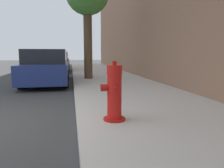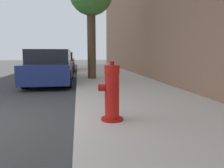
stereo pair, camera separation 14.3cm
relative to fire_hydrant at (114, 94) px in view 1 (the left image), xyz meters
name	(u,v)px [view 1 (the left image)]	position (x,y,z in m)	size (l,w,h in m)	color
sidewalk_slab	(163,116)	(0.97, 0.31, -0.51)	(3.13, 40.00, 0.15)	#B7B2A8
fire_hydrant	(114,94)	(0.00, 0.00, 0.00)	(0.40, 0.40, 0.94)	#A91511
parked_car_near	(47,67)	(-1.62, 5.90, 0.08)	(1.70, 4.53, 1.37)	navy
parked_car_mid	(55,62)	(-1.71, 11.99, 0.07)	(1.84, 3.90, 1.32)	maroon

